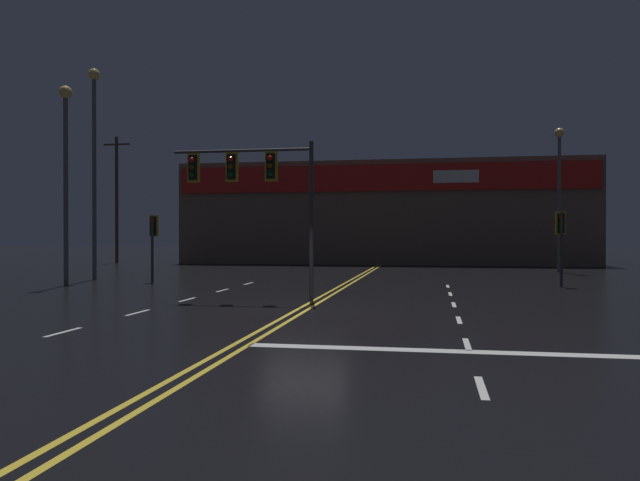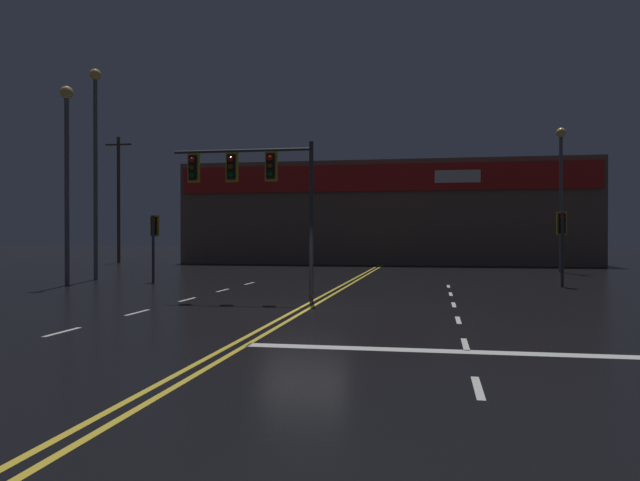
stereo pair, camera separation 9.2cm
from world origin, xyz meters
TOP-DOWN VIEW (x-y plane):
  - ground_plane at (0.00, 0.00)m, footprint 200.00×200.00m
  - road_markings at (0.75, -1.07)m, footprint 13.11×60.00m
  - traffic_signal_median at (-2.26, 1.97)m, footprint 4.83×0.36m
  - traffic_signal_corner_northeast at (9.11, 9.59)m, footprint 0.42×0.36m
  - traffic_signal_corner_northwest at (-9.00, 8.99)m, footprint 0.42×0.36m
  - streetlight_near_right at (-12.57, 10.05)m, footprint 0.56×0.56m
  - streetlight_far_left at (-11.84, 6.46)m, footprint 0.56×0.56m
  - streetlight_far_right at (11.16, 20.55)m, footprint 0.56×0.56m
  - building_backdrop at (0.00, 32.55)m, footprint 31.16×10.23m
  - utility_pole_row at (2.37, 28.00)m, footprint 46.15×0.26m

SIDE VIEW (x-z plane):
  - ground_plane at x=0.00m, z-range 0.00..0.00m
  - road_markings at x=0.75m, z-range 0.00..0.01m
  - traffic_signal_corner_northwest at x=-9.00m, z-range 0.72..3.84m
  - traffic_signal_corner_northeast at x=9.11m, z-range 0.74..3.92m
  - building_backdrop at x=0.00m, z-range 0.01..7.77m
  - traffic_signal_median at x=-2.26m, z-range 1.49..6.75m
  - streetlight_far_right at x=11.16m, z-range 1.26..9.77m
  - streetlight_far_left at x=-11.84m, z-range 1.26..9.90m
  - utility_pole_row at x=2.37m, z-range -0.13..11.34m
  - streetlight_near_right at x=-12.57m, z-range 1.35..11.70m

